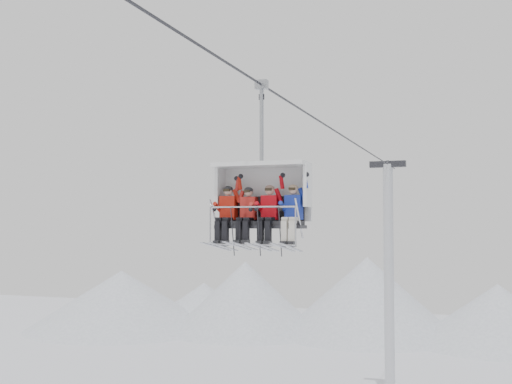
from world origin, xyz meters
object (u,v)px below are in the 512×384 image
(skier_far_left, at_px, (227,213))
(skier_center_left, at_px, (247,214))
(lift_tower_right, at_px, (389,300))
(chairlift_carrier, at_px, (263,194))
(skier_center_right, at_px, (269,213))
(skier_far_right, at_px, (292,213))

(skier_far_left, xyz_separation_m, skier_center_left, (0.53, -0.01, -0.02))
(lift_tower_right, xyz_separation_m, skier_far_left, (-0.82, -21.78, 4.41))
(chairlift_carrier, bearing_deg, lift_tower_right, 90.00)
(lift_tower_right, bearing_deg, chairlift_carrier, -90.00)
(chairlift_carrier, xyz_separation_m, skier_center_right, (0.24, -0.30, -0.46))
(skier_center_right, bearing_deg, skier_center_left, -179.44)
(lift_tower_right, distance_m, skier_far_right, 22.24)
(chairlift_carrier, distance_m, skier_far_left, 0.99)
(lift_tower_right, relative_size, skier_far_left, 7.99)
(skier_center_right, distance_m, skier_far_right, 0.58)
(skier_far_right, bearing_deg, lift_tower_right, 92.15)
(lift_tower_right, height_order, skier_far_right, lift_tower_right)
(skier_center_right, bearing_deg, skier_far_right, 0.00)
(lift_tower_right, xyz_separation_m, chairlift_carrier, (0.00, -21.48, 4.88))
(skier_center_right, height_order, skier_far_right, same)
(skier_center_left, height_order, skier_center_right, skier_center_right)
(lift_tower_right, relative_size, skier_center_left, 7.99)
(skier_center_left, bearing_deg, skier_center_right, 0.56)
(skier_far_right, bearing_deg, skier_far_left, 180.00)
(skier_far_left, distance_m, skier_center_left, 0.53)
(skier_far_right, bearing_deg, chairlift_carrier, 159.60)
(skier_far_left, relative_size, skier_center_right, 1.00)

